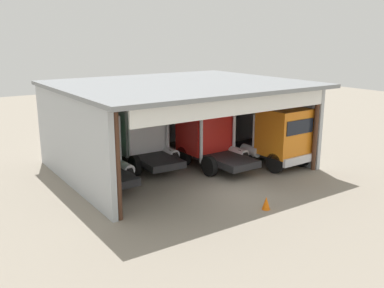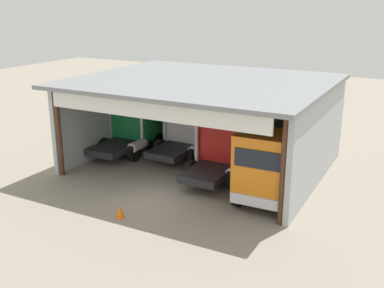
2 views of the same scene
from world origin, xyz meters
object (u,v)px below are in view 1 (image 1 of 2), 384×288
object	(u,v)px
oil_drum	(91,154)
truck_green_left_bay	(92,148)
tool_cart	(215,136)
traffic_cone	(266,203)
truck_white_center_bay	(140,134)
truck_red_right_bay	(208,134)
truck_orange_center_left_bay	(279,136)

from	to	relation	value
oil_drum	truck_green_left_bay	bearing A→B (deg)	-108.75
tool_cart	traffic_cone	size ratio (longest dim) A/B	1.79
truck_green_left_bay	tool_cart	distance (m)	10.29
truck_white_center_bay	traffic_cone	world-z (taller)	truck_white_center_bay
oil_drum	tool_cart	distance (m)	8.73
tool_cart	truck_white_center_bay	bearing A→B (deg)	-166.00
truck_green_left_bay	tool_cart	bearing A→B (deg)	15.01
truck_red_right_bay	traffic_cone	xyz separation A→B (m)	(-1.76, -6.55, -1.55)
traffic_cone	truck_orange_center_left_bay	bearing A→B (deg)	40.10
traffic_cone	truck_green_left_bay	bearing A→B (deg)	121.10
truck_green_left_bay	truck_red_right_bay	xyz separation A→B (m)	(6.39, -1.11, 0.13)
truck_orange_center_left_bay	oil_drum	xyz separation A→B (m)	(-8.35, 6.92, -1.31)
truck_green_left_bay	truck_red_right_bay	world-z (taller)	truck_red_right_bay
truck_red_right_bay	oil_drum	xyz separation A→B (m)	(-5.25, 4.45, -1.40)
truck_orange_center_left_bay	oil_drum	size ratio (longest dim) A/B	5.39
truck_red_right_bay	truck_orange_center_left_bay	bearing A→B (deg)	-39.30
truck_red_right_bay	traffic_cone	bearing A→B (deg)	-105.78
truck_red_right_bay	tool_cart	bearing A→B (deg)	47.52
truck_green_left_bay	truck_white_center_bay	bearing A→B (deg)	18.23
truck_white_center_bay	truck_red_right_bay	size ratio (longest dim) A/B	1.07
tool_cart	traffic_cone	xyz separation A→B (m)	(-5.22, -10.42, -0.22)
truck_white_center_bay	traffic_cone	distance (m)	9.01
truck_green_left_bay	traffic_cone	bearing A→B (deg)	-59.54
truck_orange_center_left_bay	traffic_cone	world-z (taller)	truck_orange_center_left_bay
truck_red_right_bay	traffic_cone	distance (m)	6.96
oil_drum	truck_white_center_bay	bearing A→B (deg)	-45.72
truck_white_center_bay	truck_orange_center_left_bay	xyz separation A→B (m)	(6.19, -4.70, -0.02)
truck_orange_center_left_bay	oil_drum	distance (m)	10.92
truck_green_left_bay	truck_orange_center_left_bay	distance (m)	10.13
oil_drum	traffic_cone	size ratio (longest dim) A/B	1.53
oil_drum	tool_cart	size ratio (longest dim) A/B	0.86
oil_drum	truck_red_right_bay	bearing A→B (deg)	-40.27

